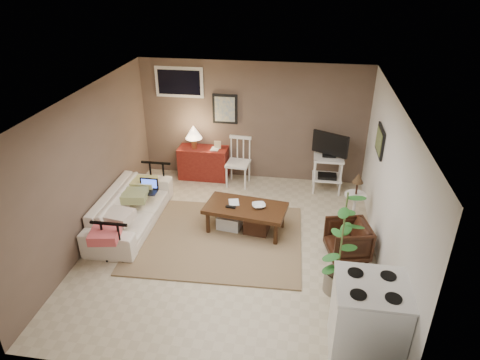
% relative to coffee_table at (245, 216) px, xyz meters
% --- Properties ---
extents(floor, '(5.00, 5.00, 0.00)m').
position_rel_coffee_table_xyz_m(floor, '(-0.15, -0.45, -0.28)').
color(floor, '#C1B293').
rests_on(floor, ground).
extents(art_back, '(0.50, 0.03, 0.60)m').
position_rel_coffee_table_xyz_m(art_back, '(-0.70, 2.02, 1.17)').
color(art_back, black).
extents(art_right, '(0.03, 0.60, 0.45)m').
position_rel_coffee_table_xyz_m(art_right, '(2.08, 0.60, 1.24)').
color(art_right, black).
extents(window, '(0.96, 0.03, 0.60)m').
position_rel_coffee_table_xyz_m(window, '(-1.60, 2.02, 1.67)').
color(window, silver).
extents(rug, '(2.82, 2.29, 0.03)m').
position_rel_coffee_table_xyz_m(rug, '(-0.42, -0.32, -0.27)').
color(rug, olive).
rests_on(rug, floor).
extents(coffee_table, '(1.41, 0.86, 0.50)m').
position_rel_coffee_table_xyz_m(coffee_table, '(0.00, 0.00, 0.00)').
color(coffee_table, '#3B2410').
rests_on(coffee_table, floor).
extents(sofa, '(0.62, 2.13, 0.83)m').
position_rel_coffee_table_xyz_m(sofa, '(-1.95, -0.11, 0.14)').
color(sofa, silver).
rests_on(sofa, floor).
extents(sofa_pillows, '(0.41, 2.03, 0.14)m').
position_rel_coffee_table_xyz_m(sofa_pillows, '(-1.90, -0.35, 0.23)').
color(sofa_pillows, beige).
rests_on(sofa_pillows, sofa).
extents(sofa_end_rails, '(0.57, 2.13, 0.72)m').
position_rel_coffee_table_xyz_m(sofa_end_rails, '(-1.83, -0.11, 0.08)').
color(sofa_end_rails, black).
rests_on(sofa_end_rails, floor).
extents(laptop, '(0.33, 0.24, 0.22)m').
position_rel_coffee_table_xyz_m(laptop, '(-1.74, 0.26, 0.26)').
color(laptop, black).
rests_on(laptop, sofa).
extents(red_console, '(1.00, 0.44, 1.16)m').
position_rel_coffee_table_xyz_m(red_console, '(-1.15, 1.83, 0.12)').
color(red_console, maroon).
rests_on(red_console, floor).
extents(spindle_chair, '(0.48, 0.48, 0.98)m').
position_rel_coffee_table_xyz_m(spindle_chair, '(-0.38, 1.66, 0.18)').
color(spindle_chair, silver).
rests_on(spindle_chair, floor).
extents(tv_stand, '(0.66, 0.46, 1.20)m').
position_rel_coffee_table_xyz_m(tv_stand, '(1.38, 1.65, 0.36)').
color(tv_stand, silver).
rests_on(tv_stand, floor).
extents(side_table, '(0.37, 0.37, 0.98)m').
position_rel_coffee_table_xyz_m(side_table, '(1.81, 0.48, 0.33)').
color(side_table, silver).
rests_on(side_table, floor).
extents(armchair, '(0.68, 0.71, 0.62)m').
position_rel_coffee_table_xyz_m(armchair, '(1.65, -0.43, 0.03)').
color(armchair, black).
rests_on(armchair, floor).
extents(potted_plant, '(0.39, 0.39, 1.58)m').
position_rel_coffee_table_xyz_m(potted_plant, '(1.45, -1.26, 0.56)').
color(potted_plant, gray).
rests_on(potted_plant, floor).
extents(stove, '(0.79, 0.73, 1.03)m').
position_rel_coffee_table_xyz_m(stove, '(1.71, -2.29, 0.23)').
color(stove, white).
rests_on(stove, floor).
extents(bowl, '(0.23, 0.11, 0.22)m').
position_rel_coffee_table_xyz_m(bowl, '(0.22, 0.01, 0.30)').
color(bowl, '#3B2410').
rests_on(bowl, coffee_table).
extents(book_table, '(0.17, 0.06, 0.23)m').
position_rel_coffee_table_xyz_m(book_table, '(-0.28, 0.06, 0.31)').
color(book_table, '#3B2410').
rests_on(book_table, coffee_table).
extents(book_console, '(0.16, 0.02, 0.21)m').
position_rel_coffee_table_xyz_m(book_console, '(-0.95, 1.79, 0.49)').
color(book_console, '#3B2410').
rests_on(book_console, red_console).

